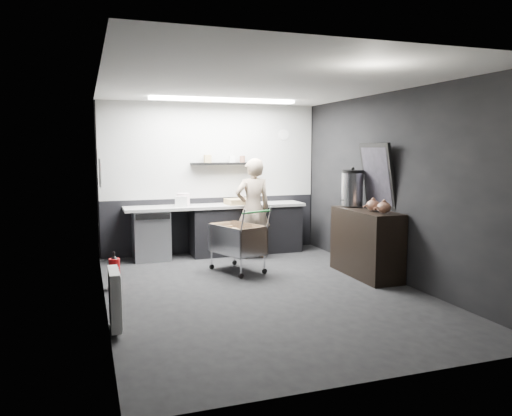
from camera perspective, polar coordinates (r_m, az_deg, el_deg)
name	(u,v)px	position (r m, az deg, el deg)	size (l,w,h in m)	color
floor	(262,291)	(6.75, 0.69, -9.45)	(5.50, 5.50, 0.00)	black
ceiling	(262,84)	(6.53, 0.72, 13.94)	(5.50, 5.50, 0.00)	silver
wall_back	(212,178)	(9.13, -5.11, 3.39)	(5.50, 5.50, 0.00)	black
wall_front	(380,218)	(4.03, 13.94, -1.08)	(5.50, 5.50, 0.00)	black
wall_left	(102,195)	(6.13, -17.20, 1.45)	(5.50, 5.50, 0.00)	black
wall_right	(393,186)	(7.42, 15.44, 2.39)	(5.50, 5.50, 0.00)	black
kitchen_wall_panel	(211,151)	(9.10, -5.11, 6.53)	(3.95, 0.02, 1.70)	#B2B3AE
dado_panel	(212,225)	(9.20, -5.02, -1.90)	(3.95, 0.02, 1.00)	black
floating_shelf	(224,164)	(9.05, -3.69, 5.09)	(1.20, 0.22, 0.04)	black
wall_clock	(284,135)	(9.53, 3.18, 8.36)	(0.20, 0.20, 0.03)	white
poster	(100,173)	(7.41, -17.42, 3.87)	(0.02, 0.30, 0.40)	white
poster_red_band	(100,168)	(7.41, -17.40, 4.41)	(0.01, 0.22, 0.10)	red
radiator	(114,299)	(5.43, -15.87, -9.92)	(0.10, 0.50, 0.60)	white
ceiling_strip	(224,100)	(8.28, -3.68, 12.20)	(2.40, 0.20, 0.04)	white
prep_counter	(224,229)	(8.95, -3.70, -2.42)	(3.20, 0.61, 0.90)	black
person	(253,209)	(8.58, -0.35, -0.07)	(0.63, 0.41, 1.73)	beige
shopping_cart	(237,241)	(7.68, -2.16, -3.84)	(0.83, 1.08, 0.99)	silver
sideboard	(366,234)	(7.61, 12.43, -2.94)	(0.56, 1.32, 1.97)	black
fire_extinguisher	(115,272)	(7.07, -15.85, -7.00)	(0.15, 0.15, 0.48)	red
cardboard_box	(240,201)	(8.92, -1.81, 0.75)	(0.49, 0.38, 0.10)	#A08855
pink_tub	(183,200)	(8.72, -8.31, 0.95)	(0.22, 0.22, 0.22)	silver
white_container	(181,201)	(8.66, -8.53, 0.77)	(0.20, 0.16, 0.18)	white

